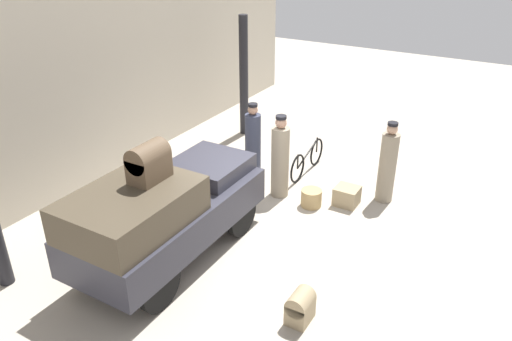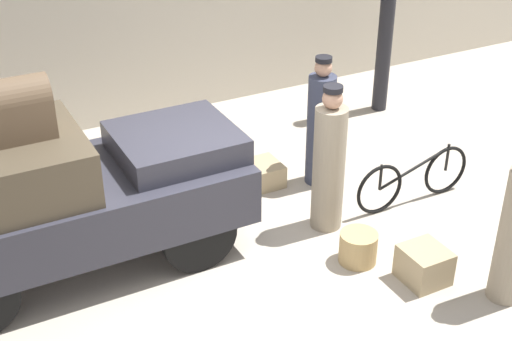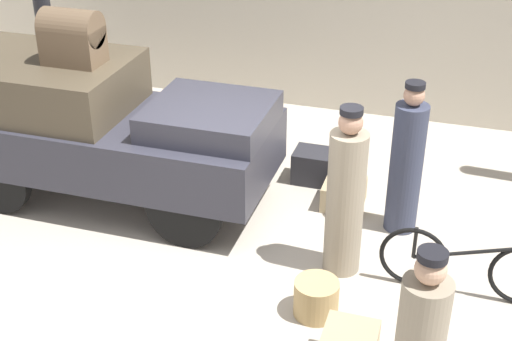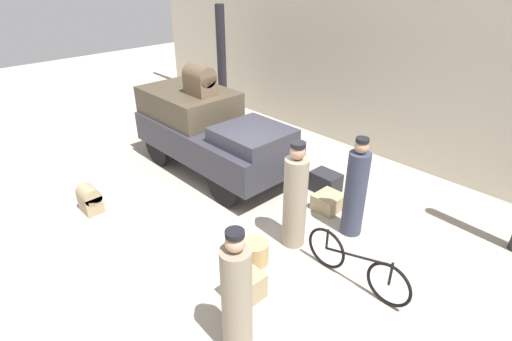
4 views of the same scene
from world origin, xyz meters
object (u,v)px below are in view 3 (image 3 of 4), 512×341
wicker_basket (316,298)px  conductor_in_dark_uniform (406,164)px  trunk_on_truck_roof (72,36)px  porter_with_bicycle (345,199)px  truck (101,124)px  bicycle (468,266)px  suitcase_tan_flat (317,166)px  trunk_umber_medium (344,194)px

wicker_basket → conductor_in_dark_uniform: size_ratio=0.24×
trunk_on_truck_roof → conductor_in_dark_uniform: bearing=5.1°
conductor_in_dark_uniform → porter_with_bicycle: 1.03m
truck → bicycle: truck is taller
wicker_basket → conductor_in_dark_uniform: (0.55, 1.69, 0.61)m
truck → suitcase_tan_flat: bearing=24.9°
porter_with_bicycle → trunk_umber_medium: bearing=100.0°
wicker_basket → trunk_umber_medium: wicker_basket is taller
truck → wicker_basket: truck is taller
truck → trunk_umber_medium: truck is taller
trunk_umber_medium → wicker_basket: bearing=-86.2°
trunk_umber_medium → bicycle: bearing=-41.6°
porter_with_bicycle → suitcase_tan_flat: (-0.64, 1.66, -0.61)m
bicycle → porter_with_bicycle: porter_with_bicycle is taller
truck → trunk_on_truck_roof: size_ratio=5.88×
trunk_on_truck_roof → bicycle: bearing=-8.7°
bicycle → trunk_on_truck_roof: size_ratio=2.67×
conductor_in_dark_uniform → trunk_on_truck_roof: bearing=-174.9°
conductor_in_dark_uniform → trunk_on_truck_roof: 3.81m
bicycle → conductor_in_dark_uniform: size_ratio=0.97×
bicycle → truck: bearing=170.8°
bicycle → trunk_umber_medium: size_ratio=3.38×
trunk_on_truck_roof → suitcase_tan_flat: bearing=22.9°
bicycle → trunk_on_truck_roof: trunk_on_truck_roof is taller
wicker_basket → conductor_in_dark_uniform: 1.88m
bicycle → wicker_basket: 1.48m
bicycle → wicker_basket: (-1.29, -0.70, -0.16)m
wicker_basket → porter_with_bicycle: porter_with_bicycle is taller
wicker_basket → porter_with_bicycle: size_ratio=0.24×
suitcase_tan_flat → truck: bearing=-155.1°
conductor_in_dark_uniform → suitcase_tan_flat: conductor_in_dark_uniform is taller
bicycle → suitcase_tan_flat: 2.53m
wicker_basket → suitcase_tan_flat: 2.49m
conductor_in_dark_uniform → trunk_umber_medium: 0.97m
porter_with_bicycle → trunk_on_truck_roof: bearing=169.2°
bicycle → suitcase_tan_flat: size_ratio=3.00×
wicker_basket → trunk_on_truck_roof: (-3.07, 1.37, 1.75)m
truck → conductor_in_dark_uniform: 3.41m
suitcase_tan_flat → trunk_umber_medium: bearing=-47.3°
bicycle → trunk_umber_medium: (-1.42, 1.26, -0.19)m
wicker_basket → bicycle: bearing=28.4°
bicycle → conductor_in_dark_uniform: (-0.74, 0.99, 0.45)m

